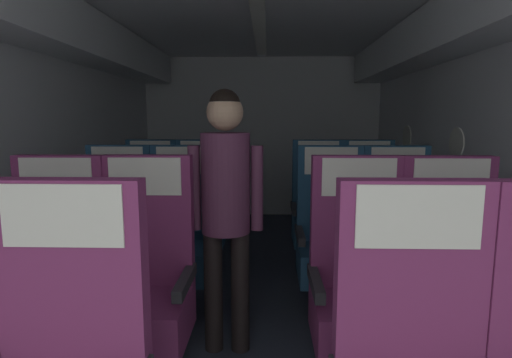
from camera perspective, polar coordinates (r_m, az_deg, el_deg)
ground at (r=3.12m, az=-0.07°, el=-18.00°), size 3.59×6.45×0.02m
fuselage_shell at (r=3.07m, az=0.09°, el=13.79°), size 3.47×6.10×2.31m
seat_b_left_window at (r=2.44m, az=-26.43°, el=-13.64°), size 0.51×0.46×1.19m
seat_b_left_aisle at (r=2.29m, az=-15.46°, el=-14.57°), size 0.51×0.46×1.19m
seat_b_right_aisle at (r=2.39m, az=25.75°, el=-14.12°), size 0.51×0.46×1.19m
seat_b_right_window at (r=2.25m, az=14.24°, el=-14.93°), size 0.51×0.46×1.19m
seat_c_left_window at (r=3.22m, az=-18.98°, el=-8.00°), size 0.51×0.46×1.19m
seat_c_left_aisle at (r=3.08m, az=-10.40°, el=-8.39°), size 0.51×0.46×1.19m
seat_c_right_aisle at (r=3.15m, az=19.30°, el=-8.33°), size 0.51×0.46×1.19m
seat_c_right_window at (r=3.04m, az=10.47°, el=-8.60°), size 0.51×0.46×1.19m
seat_d_left_window at (r=4.01m, az=-14.70°, el=-4.63°), size 0.51×0.46×1.19m
seat_d_left_aisle at (r=3.90m, az=-7.82°, el=-4.79°), size 0.51×0.46×1.19m
seat_d_right_aisle at (r=3.98m, az=15.64°, el=-4.75°), size 0.51×0.46×1.19m
seat_d_right_window at (r=3.89m, az=8.75°, el=-4.84°), size 0.51×0.46×1.19m
flight_attendant at (r=2.33m, az=-4.29°, el=-2.30°), size 0.43×0.28×1.55m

